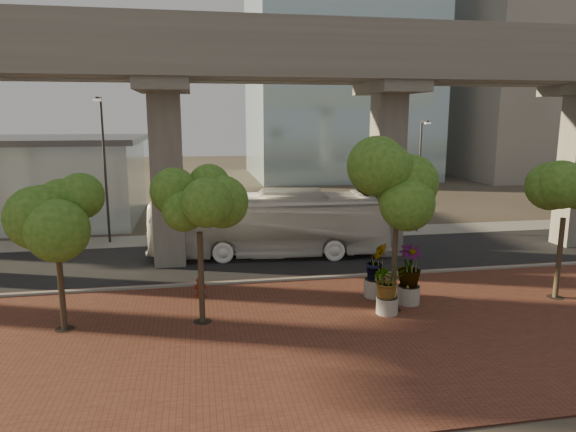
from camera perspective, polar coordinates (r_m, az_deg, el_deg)
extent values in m
plane|color=#393329|center=(26.74, -0.03, -5.92)|extent=(160.00, 160.00, 0.00)
cube|color=brown|center=(19.38, 4.25, -12.57)|extent=(70.00, 13.00, 0.06)
cube|color=black|center=(28.63, -0.74, -4.73)|extent=(90.00, 8.00, 0.04)
cube|color=gray|center=(24.84, 0.79, -7.05)|extent=(70.00, 0.25, 0.16)
cube|color=gray|center=(33.89, -2.27, -2.24)|extent=(90.00, 3.00, 0.06)
cube|color=gray|center=(26.13, -0.19, 16.97)|extent=(72.00, 2.40, 1.80)
cube|color=gray|center=(29.27, -1.33, 16.32)|extent=(72.00, 2.40, 1.80)
cube|color=gray|center=(25.25, 0.27, 20.39)|extent=(72.00, 0.12, 1.00)
cube|color=gray|center=(30.52, -1.68, 18.74)|extent=(72.00, 0.12, 1.00)
cube|color=gray|center=(74.63, 25.27, 13.18)|extent=(18.00, 16.00, 24.00)
imported|color=silver|center=(28.81, -2.07, -0.91)|extent=(13.46, 4.48, 3.68)
cylinder|color=#65180B|center=(22.91, -9.69, -8.71)|extent=(0.43, 0.43, 0.10)
cylinder|color=#65180B|center=(22.80, -9.72, -7.89)|extent=(0.29, 0.29, 0.70)
sphere|color=#65180B|center=(22.69, -9.75, -7.06)|extent=(0.34, 0.34, 0.34)
cylinder|color=#65180B|center=(22.64, -9.76, -6.68)|extent=(0.10, 0.10, 0.12)
cylinder|color=#65180B|center=(22.78, -9.72, -7.74)|extent=(0.48, 0.19, 0.19)
cylinder|color=#A8A598|center=(21.06, 10.95, -9.72)|extent=(0.86, 0.86, 0.67)
imported|color=#2D5D18|center=(20.71, 11.05, -7.00)|extent=(1.91, 1.91, 1.43)
cylinder|color=#AFAA9E|center=(22.33, 13.22, -8.50)|extent=(0.95, 0.95, 0.74)
imported|color=#2D5D18|center=(21.95, 13.37, -5.44)|extent=(2.33, 2.33, 1.75)
cylinder|color=gray|center=(22.85, 9.67, -7.87)|extent=(0.99, 0.99, 0.77)
imported|color=#2D5D18|center=(22.50, 9.77, -4.97)|extent=(2.19, 2.19, 1.64)
cylinder|color=#4E3F2D|center=(20.52, -23.91, -7.05)|extent=(0.22, 0.22, 3.38)
cylinder|color=black|center=(21.07, -23.55, -11.41)|extent=(0.70, 0.70, 0.01)
cylinder|color=#4E3F2D|center=(19.71, -9.62, -6.76)|extent=(0.22, 0.22, 3.50)
cylinder|color=black|center=(20.31, -9.46, -11.46)|extent=(0.70, 0.70, 0.01)
cylinder|color=#4E3F2D|center=(21.00, 11.74, -5.13)|extent=(0.22, 0.22, 3.93)
cylinder|color=black|center=(21.61, 11.53, -10.13)|extent=(0.70, 0.70, 0.01)
cylinder|color=#4E3F2D|center=(24.87, 27.90, -4.17)|extent=(0.22, 0.22, 3.51)
cylinder|color=black|center=(25.35, 27.54, -8.00)|extent=(0.70, 0.70, 0.01)
cylinder|color=#28282C|center=(33.31, -19.64, 4.58)|extent=(0.15, 0.15, 8.79)
cube|color=#28282C|center=(32.62, -20.30, 12.16)|extent=(0.16, 1.10, 0.16)
cube|color=silver|center=(32.08, -20.46, 11.99)|extent=(0.44, 0.22, 0.13)
cylinder|color=#2C2C31|center=(35.67, 14.35, 4.15)|extent=(0.13, 0.13, 7.42)
cube|color=#2C2C31|center=(35.02, 14.96, 10.09)|extent=(0.14, 0.93, 0.14)
cube|color=silver|center=(34.61, 15.28, 9.92)|extent=(0.37, 0.19, 0.11)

